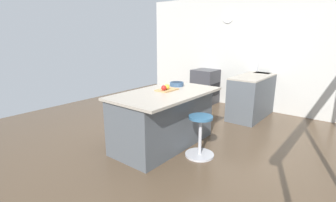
{
  "coord_description": "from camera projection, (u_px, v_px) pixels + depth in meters",
  "views": [
    {
      "loc": [
        3.29,
        2.49,
        1.8
      ],
      "look_at": [
        0.27,
        0.07,
        0.77
      ],
      "focal_mm": 26.95,
      "sensor_mm": 36.0,
      "label": 1
    }
  ],
  "objects": [
    {
      "name": "cutting_board",
      "position": [
        167.0,
        90.0,
        4.14
      ],
      "size": [
        0.36,
        0.24,
        0.02
      ],
      "primitive_type": "cube",
      "color": "tan",
      "rests_on": "kitchen_island"
    },
    {
      "name": "apple_yellow",
      "position": [
        167.0,
        87.0,
        4.1
      ],
      "size": [
        0.09,
        0.09,
        0.09
      ],
      "primitive_type": "sphere",
      "color": "gold",
      "rests_on": "cutting_board"
    },
    {
      "name": "interior_partition_left",
      "position": [
        244.0,
        52.0,
        6.25
      ],
      "size": [
        0.15,
        5.65,
        2.73
      ],
      "color": "beige",
      "rests_on": "ground_plane"
    },
    {
      "name": "kitchen_island",
      "position": [
        163.0,
        118.0,
        4.15
      ],
      "size": [
        1.8,
        1.04,
        0.91
      ],
      "color": "#4C5156",
      "rests_on": "ground_plane"
    },
    {
      "name": "fruit_bowl",
      "position": [
        177.0,
        84.0,
        4.47
      ],
      "size": [
        0.24,
        0.24,
        0.07
      ],
      "color": "#334C6B",
      "rests_on": "kitchen_island"
    },
    {
      "name": "apple_red",
      "position": [
        164.0,
        88.0,
        4.03
      ],
      "size": [
        0.09,
        0.09,
        0.09
      ],
      "primitive_type": "sphere",
      "color": "red",
      "rests_on": "cutting_board"
    },
    {
      "name": "stool_by_window",
      "position": [
        200.0,
        137.0,
        3.79
      ],
      "size": [
        0.44,
        0.44,
        0.64
      ],
      "color": "#B7B7BC",
      "rests_on": "ground_plane"
    },
    {
      "name": "oven_range",
      "position": [
        205.0,
        86.0,
        6.75
      ],
      "size": [
        0.6,
        0.61,
        0.9
      ],
      "color": "#38383D",
      "rests_on": "ground_plane"
    },
    {
      "name": "ground_plane",
      "position": [
        174.0,
        140.0,
        4.45
      ],
      "size": [
        7.41,
        7.41,
        0.0
      ],
      "primitive_type": "plane",
      "color": "brown"
    },
    {
      "name": "sink_cabinet",
      "position": [
        258.0,
        93.0,
        5.89
      ],
      "size": [
        2.14,
        0.6,
        1.21
      ],
      "color": "#4C5156",
      "rests_on": "ground_plane"
    }
  ]
}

